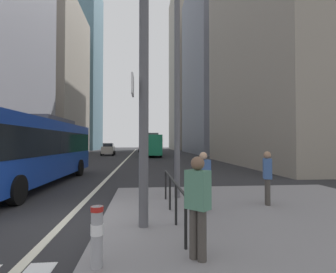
{
  "coord_description": "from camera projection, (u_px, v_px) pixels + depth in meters",
  "views": [
    {
      "loc": [
        2.03,
        -7.06,
        2.07
      ],
      "look_at": [
        6.42,
        37.9,
        3.11
      ],
      "focal_mm": 27.58,
      "sensor_mm": 36.0,
      "label": 1
    }
  ],
  "objects": [
    {
      "name": "office_tower_right_mid",
      "position": [
        220.0,
        67.0,
        50.3
      ],
      "size": [
        11.69,
        21.76,
        33.74
      ],
      "primitive_type": "cube",
      "color": "slate",
      "rests_on": "ground"
    },
    {
      "name": "traffic_signal_gantry",
      "position": [
        60.0,
        52.0,
        5.77
      ],
      "size": [
        5.71,
        0.65,
        6.0
      ],
      "color": "#515156",
      "rests_on": "median_island"
    },
    {
      "name": "pedestrian_railing",
      "position": [
        173.0,
        189.0,
        6.69
      ],
      "size": [
        0.06,
        4.15,
        0.98
      ],
      "color": "black",
      "rests_on": "median_island"
    },
    {
      "name": "car_receding_near",
      "position": [
        143.0,
        147.0,
        54.85
      ],
      "size": [
        2.06,
        4.47,
        1.94
      ],
      "color": "maroon",
      "rests_on": "ground"
    },
    {
      "name": "city_bus_red_receding",
      "position": [
        151.0,
        144.0,
        39.43
      ],
      "size": [
        2.83,
        11.77,
        3.4
      ],
      "color": "#198456",
      "rests_on": "ground"
    },
    {
      "name": "office_tower_right_far",
      "position": [
        194.0,
        71.0,
        75.5
      ],
      "size": [
        13.28,
        17.41,
        45.76
      ],
      "primitive_type": "cube",
      "color": "gray",
      "rests_on": "ground"
    },
    {
      "name": "street_lamp_post",
      "position": [
        177.0,
        52.0,
        9.14
      ],
      "size": [
        5.5,
        0.32,
        8.0
      ],
      "color": "#56565B",
      "rests_on": "median_island"
    },
    {
      "name": "office_tower_left_far",
      "position": [
        79.0,
        67.0,
        73.02
      ],
      "size": [
        10.9,
        16.07,
        46.67
      ],
      "primitive_type": "cube",
      "color": "slate",
      "rests_on": "ground"
    },
    {
      "name": "pedestrian_waiting",
      "position": [
        267.0,
        175.0,
        7.96
      ],
      "size": [
        0.36,
        0.44,
        1.64
      ],
      "color": "#423D38",
      "rests_on": "median_island"
    },
    {
      "name": "city_bus_blue_oncoming",
      "position": [
        32.0,
        147.0,
        12.25
      ],
      "size": [
        2.93,
        11.91,
        3.4
      ],
      "color": "#14389E",
      "rests_on": "ground"
    },
    {
      "name": "pedestrian_far",
      "position": [
        198.0,
        202.0,
        4.24
      ],
      "size": [
        0.44,
        0.44,
        1.69
      ],
      "color": "#423D38",
      "rests_on": "median_island"
    },
    {
      "name": "office_tower_left_mid",
      "position": [
        51.0,
        78.0,
        50.92
      ],
      "size": [
        10.85,
        19.61,
        29.54
      ],
      "primitive_type": "cube",
      "color": "gray",
      "rests_on": "ground"
    },
    {
      "name": "pedestrian_walking",
      "position": [
        203.0,
        178.0,
        7.31
      ],
      "size": [
        0.39,
        0.26,
        1.65
      ],
      "color": "#2D334C",
      "rests_on": "median_island"
    },
    {
      "name": "bollard_left",
      "position": [
        97.0,
        233.0,
        3.97
      ],
      "size": [
        0.2,
        0.2,
        0.93
      ],
      "color": "#99999E",
      "rests_on": "median_island"
    },
    {
      "name": "car_oncoming_mid",
      "position": [
        108.0,
        149.0,
        41.4
      ],
      "size": [
        2.15,
        4.16,
        1.94
      ],
      "color": "#B2A899",
      "rests_on": "ground"
    },
    {
      "name": "median_island",
      "position": [
        285.0,
        224.0,
        6.32
      ],
      "size": [
        9.0,
        10.0,
        0.15
      ],
      "primitive_type": "cube",
      "color": "gray",
      "rests_on": "ground"
    },
    {
      "name": "ground_plane",
      "position": [
        123.0,
        162.0,
        26.68
      ],
      "size": [
        160.0,
        160.0,
        0.0
      ],
      "primitive_type": "plane",
      "color": "#28282B"
    },
    {
      "name": "lane_centre_line",
      "position": [
        129.0,
        157.0,
        36.63
      ],
      "size": [
        0.2,
        80.0,
        0.01
      ],
      "primitive_type": "cube",
      "color": "beige",
      "rests_on": "ground"
    },
    {
      "name": "car_receding_far",
      "position": [
        149.0,
        147.0,
        61.81
      ],
      "size": [
        2.08,
        4.03,
        1.94
      ],
      "color": "silver",
      "rests_on": "ground"
    }
  ]
}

